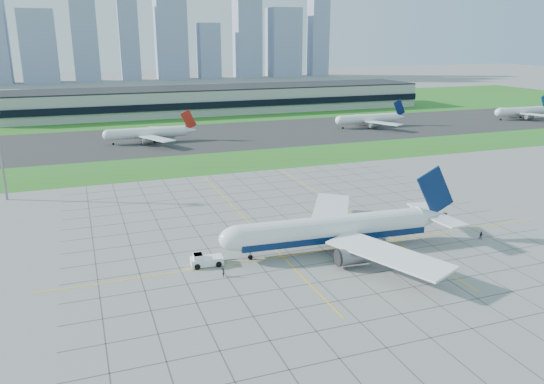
% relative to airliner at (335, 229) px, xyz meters
% --- Properties ---
extents(ground, '(1400.00, 1400.00, 0.00)m').
position_rel_airliner_xyz_m(ground, '(-2.24, 2.28, -4.79)').
color(ground, gray).
rests_on(ground, ground).
extents(grass_median, '(700.00, 35.00, 0.04)m').
position_rel_airliner_xyz_m(grass_median, '(-2.24, 92.28, -4.77)').
color(grass_median, '#2B691E').
rests_on(grass_median, ground).
extents(asphalt_taxiway, '(700.00, 75.00, 0.04)m').
position_rel_airliner_xyz_m(asphalt_taxiway, '(-2.24, 147.28, -4.76)').
color(asphalt_taxiway, '#383838').
rests_on(asphalt_taxiway, ground).
extents(grass_far, '(700.00, 145.00, 0.04)m').
position_rel_airliner_xyz_m(grass_far, '(-2.24, 257.28, -4.77)').
color(grass_far, '#2B691E').
rests_on(grass_far, ground).
extents(apron_markings, '(120.00, 130.00, 0.03)m').
position_rel_airliner_xyz_m(apron_markings, '(-1.81, 13.37, -4.77)').
color(apron_markings, '#474744').
rests_on(apron_markings, ground).
extents(terminal, '(260.00, 43.00, 15.80)m').
position_rel_airliner_xyz_m(terminal, '(37.76, 232.15, 3.11)').
color(terminal, '#B7B7B2').
rests_on(terminal, ground).
extents(city_skyline, '(523.00, 32.40, 160.00)m').
position_rel_airliner_xyz_m(city_skyline, '(-10.95, 522.28, 54.30)').
color(city_skyline, '#8F9BBB').
rests_on(city_skyline, ground).
extents(airliner, '(55.67, 56.26, 17.51)m').
position_rel_airliner_xyz_m(airliner, '(0.00, 0.00, 0.00)').
color(airliner, white).
rests_on(airliner, ground).
extents(pushback_tug, '(9.77, 3.79, 2.69)m').
position_rel_airliner_xyz_m(pushback_tug, '(-28.97, 1.56, -3.59)').
color(pushback_tug, white).
rests_on(pushback_tug, ground).
extents(crew_near, '(0.56, 0.77, 1.94)m').
position_rel_airliner_xyz_m(crew_near, '(-26.83, -4.85, -3.82)').
color(crew_near, black).
rests_on(crew_near, ground).
extents(crew_far, '(1.18, 1.11, 1.94)m').
position_rel_airliner_xyz_m(crew_far, '(34.91, -6.35, -3.82)').
color(crew_far, black).
rests_on(crew_far, ground).
extents(distant_jet_1, '(39.53, 42.66, 14.08)m').
position_rel_airliner_xyz_m(distant_jet_1, '(-21.21, 141.90, -0.30)').
color(distant_jet_1, white).
rests_on(distant_jet_1, ground).
extents(distant_jet_2, '(39.14, 42.66, 14.08)m').
position_rel_airliner_xyz_m(distant_jet_2, '(93.68, 145.25, -0.30)').
color(distant_jet_2, white).
rests_on(distant_jet_2, ground).
extents(distant_jet_3, '(37.24, 42.66, 14.08)m').
position_rel_airliner_xyz_m(distant_jet_3, '(191.93, 140.67, -0.30)').
color(distant_jet_3, white).
rests_on(distant_jet_3, ground).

